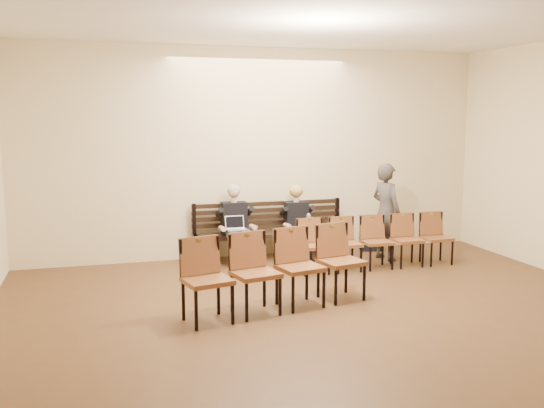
{
  "coord_description": "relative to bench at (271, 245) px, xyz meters",
  "views": [
    {
      "loc": [
        -2.63,
        -4.88,
        2.38
      ],
      "look_at": [
        -0.03,
        4.05,
        1.01
      ],
      "focal_mm": 40.0,
      "sensor_mm": 36.0,
      "label": 1
    }
  ],
  "objects": [
    {
      "name": "seated_woman",
      "position": [
        0.43,
        -0.12,
        0.32
      ],
      "size": [
        0.47,
        0.65,
        1.09
      ],
      "primitive_type": null,
      "color": "black",
      "rests_on": "ground"
    },
    {
      "name": "seated_man",
      "position": [
        -0.64,
        -0.12,
        0.38
      ],
      "size": [
        0.5,
        0.7,
        1.21
      ],
      "primitive_type": null,
      "color": "black",
      "rests_on": "ground"
    },
    {
      "name": "bench",
      "position": [
        0.0,
        0.0,
        0.0
      ],
      "size": [
        2.6,
        0.9,
        0.45
      ],
      "primitive_type": "cube",
      "color": "black",
      "rests_on": "ground"
    },
    {
      "name": "bag",
      "position": [
        1.86,
        0.1,
        -0.09
      ],
      "size": [
        0.41,
        0.33,
        0.26
      ],
      "primitive_type": "cube",
      "rotation": [
        0.0,
        0.0,
        -0.26
      ],
      "color": "black",
      "rests_on": "ground"
    },
    {
      "name": "chair_row_front",
      "position": [
        -0.67,
        -2.63,
        0.27
      ],
      "size": [
        2.45,
        1.04,
        0.98
      ],
      "primitive_type": "cube",
      "rotation": [
        0.0,
        0.0,
        0.22
      ],
      "color": "brown",
      "rests_on": "ground"
    },
    {
      "name": "room_walls",
      "position": [
        -0.13,
        -3.86,
        2.31
      ],
      "size": [
        8.02,
        10.01,
        3.51
      ],
      "color": "beige",
      "rests_on": "ground"
    },
    {
      "name": "ground",
      "position": [
        -0.13,
        -4.65,
        -0.23
      ],
      "size": [
        10.0,
        10.0,
        0.0
      ],
      "primitive_type": "plane",
      "color": "#52351C",
      "rests_on": "ground"
    },
    {
      "name": "laptop",
      "position": [
        -0.67,
        -0.33,
        0.34
      ],
      "size": [
        0.35,
        0.3,
        0.22
      ],
      "primitive_type": "cube",
      "rotation": [
        0.0,
        0.0,
        0.21
      ],
      "color": "silver",
      "rests_on": "bench"
    },
    {
      "name": "chair_row_back",
      "position": [
        1.4,
        -1.09,
        0.19
      ],
      "size": [
        2.55,
        0.46,
        0.83
      ],
      "primitive_type": "cube",
      "rotation": [
        0.0,
        0.0,
        0.0
      ],
      "color": "brown",
      "rests_on": "ground"
    },
    {
      "name": "passerby",
      "position": [
        1.81,
        -0.58,
        0.7
      ],
      "size": [
        0.63,
        0.78,
        1.85
      ],
      "primitive_type": "imported",
      "rotation": [
        0.0,
        0.0,
        1.89
      ],
      "color": "#3B3530",
      "rests_on": "ground"
    },
    {
      "name": "water_bottle",
      "position": [
        0.52,
        -0.4,
        0.35
      ],
      "size": [
        0.09,
        0.09,
        0.24
      ],
      "primitive_type": "cylinder",
      "rotation": [
        0.0,
        0.0,
        -0.19
      ],
      "color": "silver",
      "rests_on": "bench"
    }
  ]
}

